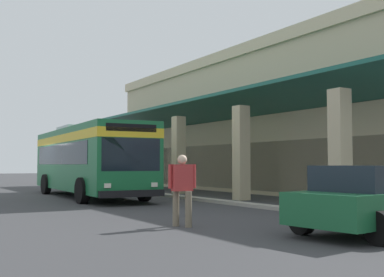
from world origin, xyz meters
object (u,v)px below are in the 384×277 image
at_px(parked_sedan_green, 378,199).
at_px(pedestrian, 182,186).
at_px(transit_bus, 88,157).
at_px(potted_palm, 134,177).

distance_m(parked_sedan_green, pedestrian, 4.42).
relative_size(transit_bus, pedestrian, 6.56).
bearing_deg(potted_palm, transit_bus, -41.50).
relative_size(parked_sedan_green, potted_palm, 1.56).
xyz_separation_m(transit_bus, pedestrian, (11.44, -1.59, -0.88)).
height_order(pedestrian, potted_palm, potted_palm).
bearing_deg(potted_palm, parked_sedan_green, -9.28).
height_order(parked_sedan_green, pedestrian, pedestrian).
distance_m(transit_bus, potted_palm, 7.22).
height_order(transit_bus, parked_sedan_green, transit_bus).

